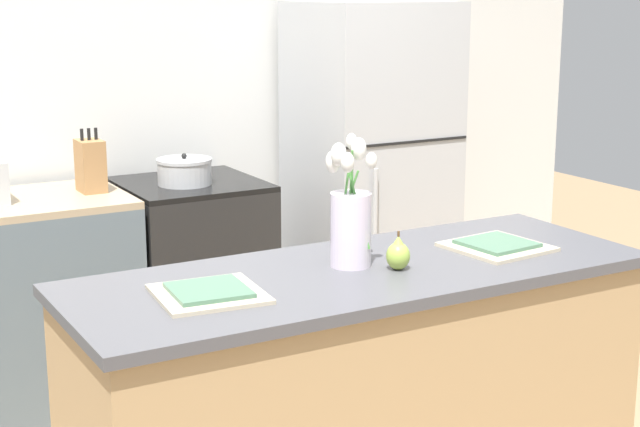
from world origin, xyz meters
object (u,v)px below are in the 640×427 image
(pear_figurine, at_px, (398,254))
(knife_block, at_px, (91,166))
(stove_range, at_px, (193,277))
(refrigerator, at_px, (370,174))
(cooking_pot, at_px, (185,171))
(flower_vase, at_px, (350,218))
(plate_setting_right, at_px, (497,246))
(plate_setting_left, at_px, (209,293))

(pear_figurine, xyz_separation_m, knife_block, (-0.44, 1.67, 0.05))
(stove_range, relative_size, knife_block, 3.28)
(refrigerator, relative_size, knife_block, 6.17)
(refrigerator, distance_m, cooking_pot, 1.00)
(flower_vase, bearing_deg, pear_figurine, -44.99)
(pear_figurine, bearing_deg, knife_block, 104.68)
(plate_setting_right, bearing_deg, refrigerator, 71.46)
(stove_range, xyz_separation_m, plate_setting_left, (-0.61, -1.62, 0.47))
(flower_vase, height_order, cooking_pot, flower_vase)
(plate_setting_left, distance_m, cooking_pot, 1.67)
(refrigerator, xyz_separation_m, plate_setting_right, (-0.54, -1.62, 0.08))
(plate_setting_left, xyz_separation_m, cooking_pot, (0.56, 1.58, 0.03))
(plate_setting_left, distance_m, knife_block, 1.64)
(refrigerator, relative_size, plate_setting_right, 5.34)
(flower_vase, distance_m, knife_block, 1.60)
(refrigerator, xyz_separation_m, knife_block, (-1.39, 0.01, 0.16))
(knife_block, bearing_deg, stove_range, -0.81)
(plate_setting_left, height_order, plate_setting_right, same)
(pear_figurine, bearing_deg, stove_range, 89.75)
(refrigerator, bearing_deg, flower_vase, -124.32)
(refrigerator, distance_m, flower_vase, 1.90)
(refrigerator, xyz_separation_m, flower_vase, (-1.06, -1.56, 0.22))
(flower_vase, height_order, pear_figurine, flower_vase)
(pear_figurine, distance_m, knife_block, 1.72)
(cooking_pot, bearing_deg, refrigerator, 2.63)
(stove_range, height_order, plate_setting_right, plate_setting_right)
(plate_setting_right, bearing_deg, pear_figurine, -174.63)
(plate_setting_right, xyz_separation_m, cooking_pot, (-0.45, 1.58, 0.03))
(flower_vase, relative_size, pear_figurine, 3.37)
(stove_range, bearing_deg, pear_figurine, -90.25)
(plate_setting_left, height_order, knife_block, knife_block)
(flower_vase, relative_size, plate_setting_left, 1.28)
(pear_figurine, distance_m, plate_setting_right, 0.42)
(refrigerator, distance_m, plate_setting_left, 2.25)
(plate_setting_left, bearing_deg, cooking_pot, 70.36)
(flower_vase, distance_m, cooking_pot, 1.52)
(stove_range, xyz_separation_m, cooking_pot, (-0.04, -0.04, 0.50))
(pear_figurine, height_order, cooking_pot, same)
(plate_setting_left, relative_size, cooking_pot, 1.29)
(plate_setting_right, bearing_deg, cooking_pot, 105.88)
(stove_range, distance_m, refrigerator, 1.03)
(plate_setting_right, bearing_deg, flower_vase, 172.70)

